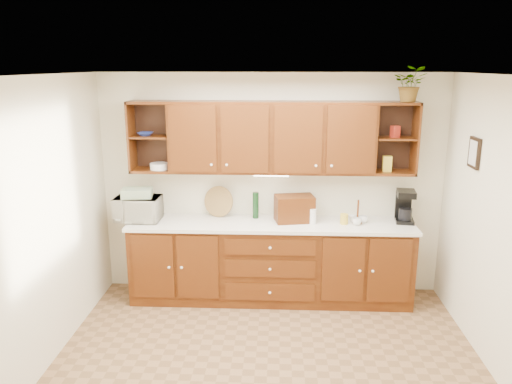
# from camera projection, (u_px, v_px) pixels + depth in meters

# --- Properties ---
(floor) EXTENTS (4.00, 4.00, 0.00)m
(floor) POSITION_uv_depth(u_px,v_px,m) (267.00, 370.00, 4.51)
(floor) COLOR olive
(floor) RESTS_ON ground
(ceiling) EXTENTS (4.00, 4.00, 0.00)m
(ceiling) POSITION_uv_depth(u_px,v_px,m) (269.00, 75.00, 3.86)
(ceiling) COLOR white
(ceiling) RESTS_ON back_wall
(back_wall) EXTENTS (4.00, 0.00, 4.00)m
(back_wall) POSITION_uv_depth(u_px,v_px,m) (271.00, 185.00, 5.88)
(back_wall) COLOR #EBE5C6
(back_wall) RESTS_ON floor
(left_wall) EXTENTS (0.00, 3.50, 3.50)m
(left_wall) POSITION_uv_depth(u_px,v_px,m) (35.00, 230.00, 4.28)
(left_wall) COLOR #EBE5C6
(left_wall) RESTS_ON floor
(right_wall) EXTENTS (0.00, 3.50, 3.50)m
(right_wall) POSITION_uv_depth(u_px,v_px,m) (511.00, 238.00, 4.10)
(right_wall) COLOR #EBE5C6
(right_wall) RESTS_ON floor
(base_cabinets) EXTENTS (3.20, 0.60, 0.90)m
(base_cabinets) POSITION_uv_depth(u_px,v_px,m) (270.00, 262.00, 5.80)
(base_cabinets) COLOR #3A1606
(base_cabinets) RESTS_ON floor
(countertop) EXTENTS (3.24, 0.64, 0.04)m
(countertop) POSITION_uv_depth(u_px,v_px,m) (271.00, 224.00, 5.68)
(countertop) COLOR white
(countertop) RESTS_ON base_cabinets
(upper_cabinets) EXTENTS (3.20, 0.33, 0.80)m
(upper_cabinets) POSITION_uv_depth(u_px,v_px,m) (272.00, 137.00, 5.58)
(upper_cabinets) COLOR #3A1606
(upper_cabinets) RESTS_ON back_wall
(undercabinet_light) EXTENTS (0.40, 0.05, 0.02)m
(undercabinet_light) POSITION_uv_depth(u_px,v_px,m) (271.00, 175.00, 5.63)
(undercabinet_light) COLOR white
(undercabinet_light) RESTS_ON upper_cabinets
(framed_picture) EXTENTS (0.03, 0.24, 0.30)m
(framed_picture) POSITION_uv_depth(u_px,v_px,m) (474.00, 153.00, 4.83)
(framed_picture) COLOR black
(framed_picture) RESTS_ON right_wall
(wicker_basket) EXTENTS (0.32, 0.32, 0.15)m
(wicker_basket) POSITION_uv_depth(u_px,v_px,m) (148.00, 214.00, 5.73)
(wicker_basket) COLOR olive
(wicker_basket) RESTS_ON countertop
(microwave) EXTENTS (0.51, 0.35, 0.28)m
(microwave) POSITION_uv_depth(u_px,v_px,m) (138.00, 209.00, 5.70)
(microwave) COLOR beige
(microwave) RESTS_ON countertop
(towel_stack) EXTENTS (0.36, 0.28, 0.10)m
(towel_stack) POSITION_uv_depth(u_px,v_px,m) (137.00, 193.00, 5.66)
(towel_stack) COLOR #CAD162
(towel_stack) RESTS_ON microwave
(wine_bottle) EXTENTS (0.08, 0.08, 0.31)m
(wine_bottle) POSITION_uv_depth(u_px,v_px,m) (256.00, 205.00, 5.79)
(wine_bottle) COLOR black
(wine_bottle) RESTS_ON countertop
(woven_tray) EXTENTS (0.37, 0.21, 0.36)m
(woven_tray) POSITION_uv_depth(u_px,v_px,m) (219.00, 215.00, 5.90)
(woven_tray) COLOR olive
(woven_tray) RESTS_ON countertop
(bread_box) EXTENTS (0.47, 0.35, 0.30)m
(bread_box) POSITION_uv_depth(u_px,v_px,m) (294.00, 209.00, 5.67)
(bread_box) COLOR #3A1606
(bread_box) RESTS_ON countertop
(mug_tree) EXTENTS (0.25, 0.24, 0.27)m
(mug_tree) POSITION_uv_depth(u_px,v_px,m) (357.00, 219.00, 5.63)
(mug_tree) COLOR #3A1606
(mug_tree) RESTS_ON countertop
(canister_red) EXTENTS (0.14, 0.14, 0.14)m
(canister_red) POSITION_uv_depth(u_px,v_px,m) (305.00, 215.00, 5.72)
(canister_red) COLOR maroon
(canister_red) RESTS_ON countertop
(canister_white) EXTENTS (0.08, 0.08, 0.17)m
(canister_white) POSITION_uv_depth(u_px,v_px,m) (313.00, 216.00, 5.59)
(canister_white) COLOR white
(canister_white) RESTS_ON countertop
(canister_yellow) EXTENTS (0.12, 0.12, 0.12)m
(canister_yellow) POSITION_uv_depth(u_px,v_px,m) (344.00, 219.00, 5.60)
(canister_yellow) COLOR gold
(canister_yellow) RESTS_ON countertop
(coffee_maker) EXTENTS (0.23, 0.28, 0.37)m
(coffee_maker) POSITION_uv_depth(u_px,v_px,m) (405.00, 206.00, 5.66)
(coffee_maker) COLOR black
(coffee_maker) RESTS_ON countertop
(bowl_stack) EXTENTS (0.19, 0.19, 0.04)m
(bowl_stack) POSITION_uv_depth(u_px,v_px,m) (145.00, 134.00, 5.62)
(bowl_stack) COLOR navy
(bowl_stack) RESTS_ON upper_cabinets
(plate_stack) EXTENTS (0.26, 0.26, 0.07)m
(plate_stack) POSITION_uv_depth(u_px,v_px,m) (159.00, 166.00, 5.69)
(plate_stack) COLOR white
(plate_stack) RESTS_ON upper_cabinets
(pantry_box_yellow) EXTENTS (0.10, 0.08, 0.17)m
(pantry_box_yellow) POSITION_uv_depth(u_px,v_px,m) (387.00, 164.00, 5.56)
(pantry_box_yellow) COLOR gold
(pantry_box_yellow) RESTS_ON upper_cabinets
(pantry_box_red) EXTENTS (0.11, 0.10, 0.13)m
(pantry_box_red) POSITION_uv_depth(u_px,v_px,m) (395.00, 132.00, 5.49)
(pantry_box_red) COLOR maroon
(pantry_box_red) RESTS_ON upper_cabinets
(potted_plant) EXTENTS (0.41, 0.38, 0.38)m
(potted_plant) POSITION_uv_depth(u_px,v_px,m) (411.00, 84.00, 5.30)
(potted_plant) COLOR #999999
(potted_plant) RESTS_ON upper_cabinets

